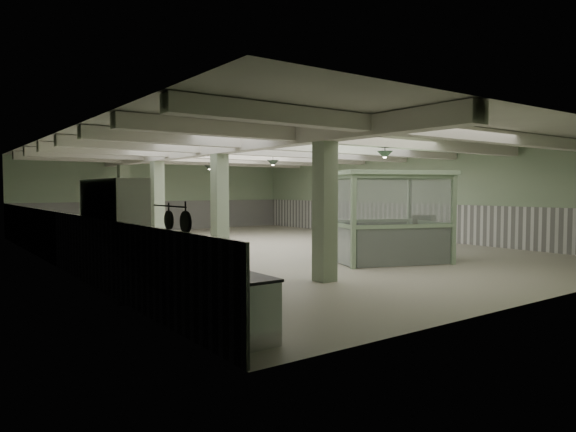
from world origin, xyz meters
TOP-DOWN VIEW (x-y plane):
  - floor at (0.00, 0.00)m, footprint 20.00×20.00m
  - ceiling at (0.00, 0.00)m, footprint 14.00×20.00m
  - wall_back at (0.00, 10.00)m, footprint 14.00×0.02m
  - wall_front at (0.00, -10.00)m, footprint 14.00×0.02m
  - wall_left at (-7.00, 0.00)m, footprint 0.02×20.00m
  - wall_right at (7.00, 0.00)m, footprint 0.02×20.00m
  - wainscot_left at (-6.97, 0.00)m, footprint 0.05×19.90m
  - wainscot_right at (6.97, 0.00)m, footprint 0.05×19.90m
  - wainscot_back at (0.00, 9.97)m, footprint 13.90×0.05m
  - girder at (-2.50, 0.00)m, footprint 0.45×19.90m
  - beam_a at (0.00, -7.50)m, footprint 13.90×0.35m
  - beam_b at (0.00, -5.00)m, footprint 13.90×0.35m
  - beam_c at (0.00, -2.50)m, footprint 13.90×0.35m
  - beam_d at (0.00, 0.00)m, footprint 13.90×0.35m
  - beam_e at (0.00, 2.50)m, footprint 13.90×0.35m
  - beam_f at (0.00, 5.00)m, footprint 13.90×0.35m
  - beam_g at (0.00, 7.50)m, footprint 13.90×0.35m
  - column_a at (-2.50, -6.00)m, footprint 0.42×0.42m
  - column_b at (-2.50, -1.00)m, footprint 0.42×0.42m
  - column_c at (-2.50, 4.00)m, footprint 0.42×0.42m
  - column_d at (-2.50, 8.00)m, footprint 0.42×0.42m
  - hook_rail at (-6.93, -7.60)m, footprint 0.02×1.20m
  - pendant_front at (0.50, -5.00)m, footprint 0.44×0.44m
  - pendant_mid at (0.50, 0.50)m, footprint 0.44×0.44m
  - pendant_back at (0.50, 5.50)m, footprint 0.44×0.44m
  - prep_counter at (-6.54, -6.91)m, footprint 0.88×5.06m
  - pitcher_near at (-6.37, -6.42)m, footprint 0.20×0.22m
  - pitcher_far at (-6.44, -5.69)m, footprint 0.20×0.23m
  - veg_colander at (-6.57, -8.58)m, footprint 0.42×0.42m
  - orange_bowl at (-6.45, -7.18)m, footprint 0.34×0.34m
  - skillet_near at (-6.88, -8.07)m, footprint 0.04×0.32m
  - skillet_far at (-6.88, -7.46)m, footprint 0.04×0.29m
  - walkin_cooler at (-6.62, -3.91)m, footprint 1.06×2.67m
  - guard_booth at (1.11, -4.43)m, footprint 4.01×3.72m
  - filing_cabinet at (2.93, -4.41)m, footprint 0.56×0.69m

SIDE VIEW (x-z plane):
  - floor at x=0.00m, z-range 0.00..0.00m
  - prep_counter at x=-6.54m, z-range 0.01..0.92m
  - filing_cabinet at x=2.93m, z-range 0.00..1.29m
  - wainscot_left at x=-6.97m, z-range 0.00..1.50m
  - wainscot_right at x=6.97m, z-range 0.00..1.50m
  - wainscot_back at x=0.00m, z-range 0.00..1.50m
  - orange_bowl at x=-6.45m, z-range 0.90..1.00m
  - veg_colander at x=-6.57m, z-range 0.90..1.08m
  - pitcher_far at x=-6.44m, z-range 0.90..1.16m
  - pitcher_near at x=-6.37m, z-range 0.90..1.18m
  - walkin_cooler at x=-6.62m, z-range 0.00..2.45m
  - skillet_near at x=-6.88m, z-range 1.47..1.79m
  - skillet_far at x=-6.88m, z-range 1.48..1.78m
  - guard_booth at x=1.11m, z-range 0.46..3.08m
  - wall_back at x=0.00m, z-range 0.00..3.60m
  - wall_front at x=0.00m, z-range 0.00..3.60m
  - wall_left at x=-7.00m, z-range 0.00..3.60m
  - wall_right at x=7.00m, z-range 0.00..3.60m
  - column_a at x=-2.50m, z-range 0.00..3.60m
  - column_b at x=-2.50m, z-range 0.00..3.60m
  - column_c at x=-2.50m, z-range 0.00..3.60m
  - column_d at x=-2.50m, z-range 0.00..3.60m
  - hook_rail at x=-6.93m, z-range 1.84..1.86m
  - pendant_front at x=0.50m, z-range 2.94..3.16m
  - pendant_mid at x=0.50m, z-range 2.94..3.16m
  - pendant_back at x=0.50m, z-range 2.94..3.16m
  - girder at x=-2.50m, z-range 3.18..3.58m
  - beam_a at x=0.00m, z-range 3.26..3.58m
  - beam_b at x=0.00m, z-range 3.26..3.58m
  - beam_c at x=0.00m, z-range 3.26..3.58m
  - beam_d at x=0.00m, z-range 3.26..3.58m
  - beam_e at x=0.00m, z-range 3.26..3.58m
  - beam_f at x=0.00m, z-range 3.26..3.58m
  - beam_g at x=0.00m, z-range 3.26..3.58m
  - ceiling at x=0.00m, z-range 3.59..3.61m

